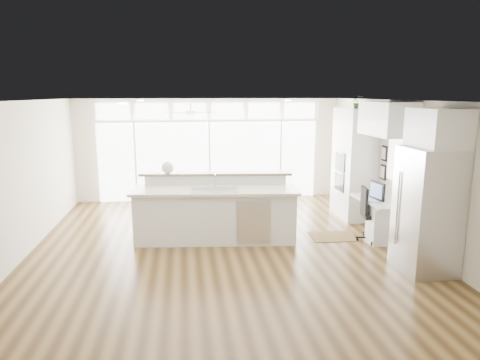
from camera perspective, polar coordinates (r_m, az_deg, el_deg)
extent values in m
cube|color=#412B14|center=(7.98, -2.14, -9.32)|extent=(7.00, 8.00, 0.02)
cube|color=white|center=(7.47, -2.29, 10.53)|extent=(7.00, 8.00, 0.02)
cube|color=beige|center=(11.55, -4.12, 4.08)|extent=(7.00, 0.04, 2.70)
cube|color=beige|center=(3.79, 3.69, -11.26)|extent=(7.00, 0.04, 2.70)
cube|color=beige|center=(8.07, -27.78, -0.36)|extent=(0.04, 8.00, 2.70)
cube|color=beige|center=(8.66, 21.51, 0.88)|extent=(0.04, 8.00, 2.70)
cube|color=silver|center=(11.53, -4.08, 2.57)|extent=(5.80, 0.06, 2.08)
cube|color=silver|center=(11.40, -4.17, 9.19)|extent=(5.90, 0.06, 0.40)
cube|color=white|center=(8.87, 20.44, 2.50)|extent=(0.04, 0.85, 0.85)
cube|color=white|center=(10.24, -6.61, 9.46)|extent=(1.16, 1.16, 0.32)
cube|color=white|center=(7.66, -2.43, 10.40)|extent=(3.40, 3.00, 0.02)
cube|color=white|center=(10.13, 14.93, 2.14)|extent=(0.64, 1.20, 2.50)
cube|color=white|center=(8.96, 18.06, -4.92)|extent=(0.72, 1.30, 0.76)
cube|color=white|center=(8.66, 19.10, 7.72)|extent=(0.64, 1.30, 0.64)
cube|color=silver|center=(7.40, 23.70, -3.75)|extent=(0.76, 0.90, 2.00)
cube|color=white|center=(7.23, 24.93, 6.29)|extent=(0.64, 0.90, 0.60)
cube|color=black|center=(9.44, 18.63, 2.19)|extent=(0.06, 0.22, 0.80)
cube|color=white|center=(8.29, -3.29, -3.88)|extent=(3.28, 1.52, 1.26)
cube|color=#3E2B13|center=(8.85, 12.35, -7.37)|extent=(0.94, 0.70, 0.01)
cube|color=black|center=(8.64, 17.49, -4.46)|extent=(0.63, 0.60, 1.06)
sphere|color=silver|center=(8.60, -9.63, 1.67)|extent=(0.26, 0.26, 0.24)
cube|color=black|center=(8.79, 17.82, -1.34)|extent=(0.15, 0.48, 0.39)
cube|color=white|center=(8.76, 16.74, -2.59)|extent=(0.16, 0.35, 0.02)
imported|color=#255624|center=(10.01, 15.33, 9.81)|extent=(0.26, 0.28, 0.21)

